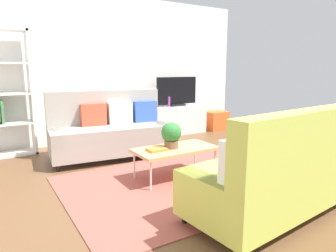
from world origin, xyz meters
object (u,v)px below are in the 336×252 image
Objects in this scene: couch_beige at (110,130)px; bottle_0 at (169,102)px; couch_green at (278,173)px; vase_1 at (160,104)px; tv_console at (176,120)px; coffee_table at (175,150)px; table_book_0 at (157,149)px; potted_plant at (171,134)px; storage_trunk at (216,121)px; vase_0 at (152,103)px; tv at (177,92)px.

couch_beige is 1.96m from bottle_0.
couch_beige is 2.92m from couch_green.
vase_1 is 0.21m from bottle_0.
tv_console is 10.01× the size of vase_1.
coffee_table is 2.83m from tv_console.
tv_console is (1.26, 3.79, -0.12)m from couch_green.
table_book_0 is at bearing 179.63° from coffee_table.
bottle_0 is (1.34, 2.32, 0.36)m from coffee_table.
potted_plant is (-0.34, 1.45, 0.16)m from couch_green.
bottle_0 is (1.62, 2.32, 0.31)m from table_book_0.
coffee_table is 0.79× the size of tv_console.
couch_beige is at bearing -164.46° from storage_trunk.
vase_0 is (1.35, 0.99, 0.28)m from couch_beige.
storage_trunk is at bearing 40.50° from coffee_table.
vase_0 is at bearing 174.90° from storage_trunk.
vase_0 is (0.97, 2.41, 0.34)m from coffee_table.
tv_console is at bearing 55.64° from potted_plant.
table_book_0 is 2.73m from vase_0.
potted_plant is 2.68m from vase_1.
coffee_table is 4.58× the size of table_book_0.
couch_beige is 8.95× the size of bottle_0.
vase_1 is (-1.50, 0.15, 0.49)m from storage_trunk.
potted_plant is at bearing -121.05° from bottle_0.
tv_console reaches higher than coffee_table.
couch_beige is 1.85m from vase_1.
storage_trunk is at bearing -5.72° from vase_1.
vase_1 is (0.86, 3.84, 0.27)m from couch_green.
vase_0 is 1.29× the size of vase_1.
potted_plant is 2.60m from vase_0.
potted_plant is (-1.60, -2.34, 0.29)m from tv_console.
tv is 4.52× the size of bottle_0.
storage_trunk is (1.10, -0.08, -0.73)m from tv.
couch_beige is 2.15m from tv_console.
storage_trunk is 1.42m from bottle_0.
couch_green is 3.91m from vase_0.
storage_trunk is at bearing -4.16° from tv.
table_book_0 is (-1.84, -2.34, -0.51)m from tv.
tv_console is at bearing 174.81° from storage_trunk.
potted_plant is (-1.60, -2.32, -0.35)m from tv.
storage_trunk is 3.71m from table_book_0.
potted_plant reaches higher than storage_trunk.
couch_green reaches higher than tv_console.
vase_1 is at bearing 0.00° from vase_0.
tv reaches higher than table_book_0.
couch_beige is at bearing -147.09° from vase_1.
coffee_table is 2.62m from vase_0.
bottle_0 is (0.18, -0.09, 0.04)m from vase_1.
vase_0 is (-0.58, 0.07, -0.22)m from tv.
tv_console is 1.11m from storage_trunk.
bottle_0 is at bearing -174.68° from tv.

